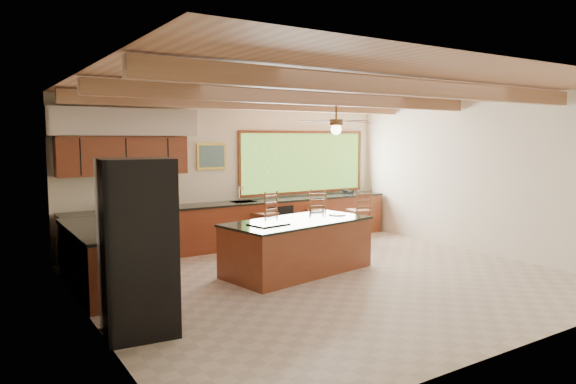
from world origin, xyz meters
TOP-DOWN VIEW (x-y plane):
  - ground at (0.00, 0.00)m, footprint 7.20×7.20m
  - room_shell at (-0.17, 0.65)m, footprint 7.27×6.54m
  - counter_run at (-0.82, 2.52)m, footprint 7.12×3.10m
  - island at (-0.21, 0.60)m, footprint 2.66×1.59m
  - refrigerator at (-3.22, -0.67)m, footprint 0.85×0.83m
  - bar_stool_a at (0.23, 2.39)m, footprint 0.52×0.52m
  - bar_stool_b at (0.80, 1.55)m, footprint 0.40×0.40m
  - bar_stool_c at (1.49, 2.39)m, footprint 0.53×0.53m
  - bar_stool_d at (2.15, 1.75)m, footprint 0.49×0.49m

SIDE VIEW (x-z plane):
  - ground at x=0.00m, z-range 0.00..0.00m
  - island at x=-0.21m, z-range -0.01..0.88m
  - counter_run at x=-0.82m, z-range -0.15..1.08m
  - bar_stool_b at x=0.80m, z-range 0.09..1.12m
  - bar_stool_c at x=1.49m, z-range 0.11..1.26m
  - bar_stool_d at x=2.15m, z-range 0.11..1.27m
  - bar_stool_a at x=0.23m, z-range 0.11..1.29m
  - refrigerator at x=-3.22m, z-range 0.00..2.00m
  - room_shell at x=-0.17m, z-range 0.70..3.72m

